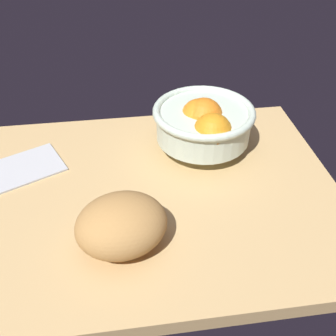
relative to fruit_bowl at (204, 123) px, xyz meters
The scene contains 4 objects.
ground_plane 19.98cm from the fruit_bowl, 42.80° to the left, with size 74.65×55.66×3.00cm, color tan.
fruit_bowl is the anchor object (origin of this frame).
bread_loaf 31.04cm from the fruit_bowl, 52.94° to the left, with size 15.06×13.14×8.70cm, color #B9864A.
napkin_folded 38.47cm from the fruit_bowl, ahead, with size 14.69×10.91×0.85cm, color #B9BCC1.
Camera 1 is at (3.87, 56.61, 50.96)cm, focal length 41.99 mm.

